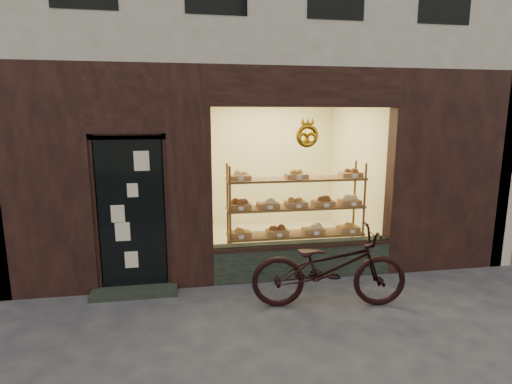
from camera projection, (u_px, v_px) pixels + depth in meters
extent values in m
plane|color=#323239|center=(318.00, 362.00, 4.00)|extent=(90.00, 90.00, 0.00)
cube|color=black|center=(302.00, 260.00, 6.08)|extent=(2.70, 0.25, 0.55)
cube|color=black|center=(132.00, 215.00, 5.45)|extent=(0.90, 0.04, 2.15)
cube|color=black|center=(135.00, 292.00, 5.50)|extent=(1.15, 0.35, 0.08)
torus|color=gold|center=(307.00, 136.00, 5.62)|extent=(0.33, 0.07, 0.33)
cube|color=brown|center=(295.00, 264.00, 6.53)|extent=(2.20, 0.45, 0.04)
cube|color=brown|center=(295.00, 234.00, 6.44)|extent=(2.20, 0.45, 0.03)
cube|color=brown|center=(296.00, 207.00, 6.35)|extent=(2.20, 0.45, 0.04)
cube|color=brown|center=(296.00, 179.00, 6.27)|extent=(2.20, 0.45, 0.04)
cylinder|color=brown|center=(230.00, 222.00, 6.01)|extent=(0.04, 0.04, 1.70)
cylinder|color=brown|center=(364.00, 216.00, 6.37)|extent=(0.04, 0.04, 1.70)
cylinder|color=brown|center=(228.00, 216.00, 6.39)|extent=(0.04, 0.04, 1.70)
cylinder|color=brown|center=(354.00, 211.00, 6.74)|extent=(0.04, 0.04, 1.70)
cube|color=brown|center=(240.00, 234.00, 6.28)|extent=(0.34, 0.24, 0.07)
sphere|color=#AC7F2F|center=(240.00, 229.00, 6.26)|extent=(0.11, 0.11, 0.11)
cube|color=white|center=(241.00, 237.00, 6.10)|extent=(0.07, 0.01, 0.05)
cube|color=brown|center=(277.00, 232.00, 6.38)|extent=(0.34, 0.24, 0.07)
sphere|color=brown|center=(277.00, 227.00, 6.36)|extent=(0.11, 0.11, 0.11)
cube|color=white|center=(280.00, 235.00, 6.20)|extent=(0.08, 0.01, 0.05)
cube|color=brown|center=(313.00, 230.00, 6.48)|extent=(0.34, 0.24, 0.07)
sphere|color=#E9D389|center=(313.00, 225.00, 6.46)|extent=(0.11, 0.11, 0.11)
cube|color=white|center=(317.00, 233.00, 6.30)|extent=(0.07, 0.01, 0.05)
cube|color=brown|center=(348.00, 228.00, 6.57)|extent=(0.34, 0.24, 0.07)
sphere|color=#AC7F2F|center=(348.00, 223.00, 6.56)|extent=(0.11, 0.11, 0.11)
cube|color=white|center=(353.00, 232.00, 6.39)|extent=(0.08, 0.01, 0.05)
cube|color=brown|center=(240.00, 206.00, 6.19)|extent=(0.34, 0.24, 0.07)
sphere|color=brown|center=(240.00, 201.00, 6.18)|extent=(0.11, 0.11, 0.11)
cube|color=white|center=(241.00, 209.00, 6.01)|extent=(0.07, 0.01, 0.06)
cube|color=brown|center=(268.00, 205.00, 6.27)|extent=(0.34, 0.24, 0.07)
sphere|color=#E9D389|center=(268.00, 200.00, 6.25)|extent=(0.11, 0.11, 0.11)
cube|color=white|center=(270.00, 207.00, 6.09)|extent=(0.07, 0.01, 0.06)
cube|color=brown|center=(296.00, 204.00, 6.34)|extent=(0.34, 0.24, 0.07)
sphere|color=#AC7F2F|center=(296.00, 199.00, 6.33)|extent=(0.11, 0.11, 0.11)
cube|color=white|center=(299.00, 206.00, 6.16)|extent=(0.07, 0.01, 0.06)
cube|color=brown|center=(323.00, 203.00, 6.42)|extent=(0.34, 0.24, 0.07)
sphere|color=brown|center=(323.00, 198.00, 6.40)|extent=(0.11, 0.11, 0.11)
cube|color=white|center=(327.00, 205.00, 6.24)|extent=(0.07, 0.01, 0.06)
cube|color=brown|center=(349.00, 202.00, 6.49)|extent=(0.34, 0.24, 0.07)
sphere|color=#E9D389|center=(350.00, 197.00, 6.47)|extent=(0.11, 0.11, 0.11)
cube|color=white|center=(354.00, 204.00, 6.31)|extent=(0.08, 0.01, 0.06)
cube|color=brown|center=(239.00, 177.00, 6.11)|extent=(0.34, 0.24, 0.07)
sphere|color=#E9D389|center=(239.00, 172.00, 6.09)|extent=(0.11, 0.11, 0.11)
cube|color=white|center=(241.00, 179.00, 5.93)|extent=(0.07, 0.01, 0.06)
cube|color=brown|center=(296.00, 176.00, 6.26)|extent=(0.34, 0.24, 0.07)
sphere|color=#AC7F2F|center=(296.00, 170.00, 6.24)|extent=(0.11, 0.11, 0.11)
cube|color=white|center=(300.00, 178.00, 6.08)|extent=(0.07, 0.01, 0.06)
cube|color=brown|center=(351.00, 174.00, 6.41)|extent=(0.34, 0.24, 0.07)
sphere|color=brown|center=(351.00, 169.00, 6.39)|extent=(0.11, 0.11, 0.11)
cube|color=white|center=(355.00, 176.00, 6.23)|extent=(0.08, 0.01, 0.06)
imported|color=black|center=(329.00, 267.00, 5.11)|extent=(2.06, 0.96, 1.04)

